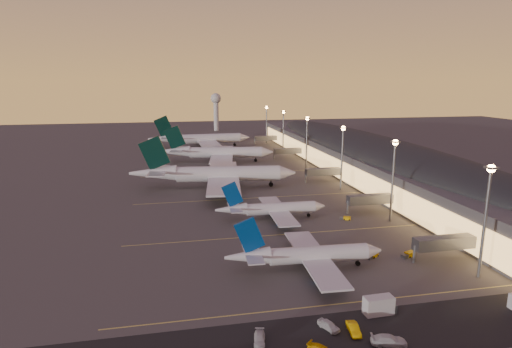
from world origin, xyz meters
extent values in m
plane|color=#474441|center=(0.00, 0.00, 0.00)|extent=(700.00, 700.00, 0.00)
cylinder|color=silver|center=(2.08, -28.46, 3.55)|extent=(23.47, 5.10, 3.97)
cone|color=silver|center=(15.59, -29.12, 3.55)|extent=(3.95, 4.15, 3.97)
cone|color=silver|center=(-14.81, -27.64, 4.05)|extent=(10.70, 4.47, 3.97)
cube|color=silver|center=(0.96, -28.41, 2.86)|extent=(8.38, 33.69, 0.44)
cylinder|color=navy|center=(2.06, -21.10, 1.52)|extent=(5.40, 3.23, 2.98)
cylinder|color=navy|center=(1.35, -35.78, 1.52)|extent=(5.40, 3.23, 2.98)
cube|color=navy|center=(-14.28, -27.66, 9.19)|extent=(7.29, 0.95, 8.61)
cube|color=silver|center=(-13.53, -27.70, 4.64)|extent=(4.34, 12.19, 0.28)
cylinder|color=black|center=(11.86, -28.94, 0.78)|extent=(0.33, 0.33, 1.57)
cylinder|color=black|center=(11.86, -28.94, 0.56)|extent=(1.14, 0.75, 1.11)
cylinder|color=black|center=(0.34, -25.60, 0.78)|extent=(0.33, 0.33, 1.57)
cylinder|color=black|center=(0.34, -25.60, 0.56)|extent=(1.14, 0.75, 1.11)
cylinder|color=black|center=(0.07, -31.14, 0.78)|extent=(0.33, 0.33, 1.57)
cylinder|color=black|center=(0.07, -31.14, 0.56)|extent=(1.14, 0.75, 1.11)
cylinder|color=silver|center=(2.88, 9.50, 3.37)|extent=(22.21, 4.24, 3.77)
cone|color=silver|center=(15.73, 9.23, 3.37)|extent=(3.65, 3.84, 3.77)
cone|color=silver|center=(-13.18, 9.85, 3.84)|extent=(10.07, 3.98, 3.77)
cube|color=silver|center=(1.81, 9.53, 2.71)|extent=(7.10, 31.86, 0.41)
cylinder|color=navy|center=(2.67, 16.49, 1.44)|extent=(5.06, 2.93, 2.83)
cylinder|color=navy|center=(2.37, 2.53, 1.44)|extent=(5.06, 2.93, 2.83)
cube|color=navy|center=(-12.68, 9.84, 8.73)|extent=(6.91, 0.71, 8.18)
cube|color=silver|center=(-11.97, 9.82, 4.41)|extent=(3.81, 11.50, 0.26)
cylinder|color=black|center=(12.18, 9.31, 0.74)|extent=(0.31, 0.31, 1.49)
cylinder|color=black|center=(12.18, 9.31, 0.53)|extent=(1.07, 0.68, 1.06)
cylinder|color=black|center=(1.15, 12.18, 0.74)|extent=(0.31, 0.31, 1.49)
cylinder|color=black|center=(1.15, 12.18, 0.53)|extent=(1.07, 0.68, 1.06)
cylinder|color=black|center=(1.04, 6.90, 0.74)|extent=(0.31, 0.31, 1.49)
cylinder|color=black|center=(1.04, 6.90, 0.53)|extent=(1.07, 0.68, 1.06)
cylinder|color=silver|center=(-7.94, 53.31, 5.73)|extent=(42.59, 11.51, 6.37)
cone|color=silver|center=(16.34, 50.30, 5.73)|extent=(7.53, 7.16, 6.37)
cone|color=silver|center=(-38.28, 57.08, 6.53)|extent=(19.67, 8.67, 6.37)
cube|color=silver|center=(-9.96, 53.56, 4.62)|extent=(19.73, 62.62, 0.70)
cylinder|color=#55585D|center=(-6.94, 66.84, 2.47)|extent=(10.03, 5.91, 4.78)
cylinder|color=#55585D|center=(-10.28, 39.95, 2.47)|extent=(10.03, 5.91, 4.78)
cube|color=black|center=(-37.34, 56.96, 14.76)|extent=(12.59, 2.50, 14.14)
cube|color=silver|center=(-35.99, 56.79, 7.49)|extent=(9.47, 22.84, 0.45)
cylinder|color=black|center=(9.62, 51.13, 1.27)|extent=(0.57, 0.57, 2.55)
cylinder|color=black|center=(9.62, 51.13, 0.89)|extent=(1.91, 1.33, 1.78)
cylinder|color=black|center=(-10.76, 58.15, 1.27)|extent=(0.57, 0.57, 2.55)
cylinder|color=black|center=(-10.76, 58.15, 0.89)|extent=(1.91, 1.33, 1.78)
cylinder|color=black|center=(-11.86, 49.30, 1.27)|extent=(0.57, 0.57, 2.55)
cylinder|color=black|center=(-11.86, 49.30, 0.89)|extent=(1.91, 1.33, 1.78)
cylinder|color=silver|center=(-1.56, 109.72, 5.26)|extent=(39.08, 11.72, 5.84)
cone|color=silver|center=(20.61, 106.27, 5.26)|extent=(7.06, 6.73, 5.84)
cone|color=silver|center=(-29.28, 114.04, 5.99)|extent=(18.14, 8.46, 5.84)
cube|color=silver|center=(-3.41, 110.01, 4.24)|extent=(19.78, 57.54, 0.64)
cylinder|color=#55585D|center=(-0.27, 122.10, 2.26)|extent=(9.30, 5.67, 4.38)
cylinder|color=#55585D|center=(-4.09, 97.54, 2.26)|extent=(9.30, 5.67, 4.38)
cube|color=black|center=(-28.41, 113.91, 13.54)|extent=(11.52, 2.64, 12.97)
cube|color=silver|center=(-27.18, 113.71, 6.87)|extent=(9.29, 21.05, 0.41)
cylinder|color=black|center=(14.47, 107.22, 1.17)|extent=(0.53, 0.53, 2.34)
cylinder|color=black|center=(14.47, 107.22, 0.82)|extent=(1.77, 1.26, 1.64)
cylinder|color=black|center=(-4.01, 114.24, 1.17)|extent=(0.53, 0.53, 2.34)
cylinder|color=black|center=(-4.01, 114.24, 0.82)|extent=(1.77, 1.26, 1.64)
cylinder|color=black|center=(-5.27, 106.16, 1.17)|extent=(0.53, 0.53, 2.34)
cylinder|color=black|center=(-5.27, 106.16, 0.82)|extent=(1.77, 1.26, 1.64)
cylinder|color=silver|center=(-5.46, 165.13, 5.62)|extent=(41.53, 7.88, 6.25)
cone|color=silver|center=(18.52, 166.08, 5.62)|extent=(6.91, 6.51, 6.25)
cone|color=silver|center=(-35.42, 163.94, 6.40)|extent=(18.89, 6.98, 6.25)
cube|color=silver|center=(-7.45, 165.05, 4.53)|extent=(14.37, 60.82, 0.69)
cylinder|color=#55585D|center=(-6.65, 178.38, 2.42)|extent=(9.51, 5.05, 4.69)
cylinder|color=#55585D|center=(-5.60, 151.82, 2.42)|extent=(9.51, 5.05, 4.69)
cube|color=black|center=(-34.49, 163.98, 14.47)|extent=(12.35, 1.42, 13.87)
cube|color=silver|center=(-33.16, 164.03, 7.34)|extent=(7.52, 21.99, 0.44)
cylinder|color=black|center=(11.88, 165.81, 1.25)|extent=(0.52, 0.52, 2.50)
cylinder|color=black|center=(11.88, 165.81, 0.87)|extent=(1.79, 1.16, 1.75)
cylinder|color=black|center=(-8.96, 169.37, 1.25)|extent=(0.52, 0.52, 2.50)
cylinder|color=black|center=(-8.96, 169.37, 0.87)|extent=(1.79, 1.16, 1.75)
cylinder|color=black|center=(-8.61, 160.63, 1.25)|extent=(0.52, 0.52, 2.50)
cylinder|color=black|center=(-8.61, 160.63, 0.87)|extent=(1.79, 1.16, 1.75)
cube|color=#49484D|center=(62.00, 72.50, 6.00)|extent=(40.00, 255.00, 12.00)
ellipsoid|color=black|center=(62.00, 72.50, 12.00)|extent=(39.00, 253.00, 10.92)
cube|color=#FFBF67|center=(41.80, 72.50, 5.00)|extent=(0.40, 244.80, 8.00)
cube|color=#55585D|center=(34.00, -30.00, 4.50)|extent=(16.00, 3.20, 3.00)
cylinder|color=slate|center=(26.00, -30.00, 2.20)|extent=(0.70, 0.70, 4.40)
cube|color=#55585D|center=(34.00, 10.00, 4.50)|extent=(16.00, 3.20, 3.00)
cylinder|color=slate|center=(26.00, 10.00, 2.20)|extent=(0.70, 0.70, 4.40)
cube|color=#55585D|center=(34.00, 55.00, 4.50)|extent=(16.00, 3.20, 3.00)
cylinder|color=slate|center=(26.00, 55.00, 2.20)|extent=(0.70, 0.70, 4.40)
cube|color=#55585D|center=(34.00, 112.00, 4.50)|extent=(16.00, 3.20, 3.00)
cylinder|color=slate|center=(26.00, 112.00, 2.20)|extent=(0.70, 0.70, 4.40)
cube|color=#55585D|center=(34.00, 168.00, 4.50)|extent=(16.00, 3.20, 3.00)
cylinder|color=slate|center=(26.00, 168.00, 2.20)|extent=(0.70, 0.70, 4.40)
cylinder|color=slate|center=(36.00, -40.00, 12.50)|extent=(0.70, 0.70, 25.00)
cube|color=slate|center=(36.00, -40.00, 25.20)|extent=(2.20, 2.20, 0.50)
sphere|color=#FFAD5D|center=(36.00, -40.00, 25.00)|extent=(1.80, 1.80, 1.80)
cylinder|color=slate|center=(36.00, 0.00, 12.50)|extent=(0.70, 0.70, 25.00)
cube|color=slate|center=(36.00, 0.00, 25.20)|extent=(2.20, 2.20, 0.50)
sphere|color=#FFAD5D|center=(36.00, 0.00, 25.00)|extent=(1.80, 1.80, 1.80)
cylinder|color=slate|center=(36.00, 40.00, 12.50)|extent=(0.70, 0.70, 25.00)
cube|color=slate|center=(36.00, 40.00, 25.20)|extent=(2.20, 2.20, 0.50)
sphere|color=#FFAD5D|center=(36.00, 40.00, 25.00)|extent=(1.80, 1.80, 1.80)
cylinder|color=slate|center=(36.00, 85.00, 12.50)|extent=(0.70, 0.70, 25.00)
cube|color=slate|center=(36.00, 85.00, 25.20)|extent=(2.20, 2.20, 0.50)
sphere|color=#FFAD5D|center=(36.00, 85.00, 25.00)|extent=(1.80, 1.80, 1.80)
cylinder|color=slate|center=(36.00, 130.00, 12.50)|extent=(0.70, 0.70, 25.00)
cube|color=slate|center=(36.00, 130.00, 25.20)|extent=(2.20, 2.20, 0.50)
sphere|color=#FFAD5D|center=(36.00, 130.00, 25.00)|extent=(1.80, 1.80, 1.80)
cylinder|color=slate|center=(36.00, 175.00, 12.50)|extent=(0.70, 0.70, 25.00)
cube|color=slate|center=(36.00, 175.00, 25.20)|extent=(2.20, 2.20, 0.50)
sphere|color=#FFAD5D|center=(36.00, 175.00, 25.00)|extent=(1.80, 1.80, 1.80)
cylinder|color=silver|center=(10.00, 260.00, 13.00)|extent=(4.40, 4.40, 26.00)
sphere|color=silver|center=(10.00, 260.00, 28.00)|extent=(9.00, 9.00, 9.00)
cube|color=black|center=(0.00, -56.00, 0.01)|extent=(260.00, 16.00, 0.01)
cube|color=#D8C659|center=(0.00, -45.00, 0.01)|extent=(90.00, 0.36, 0.00)
cube|color=#D8C659|center=(0.00, -5.00, 0.01)|extent=(90.00, 0.36, 0.00)
cube|color=#D8C659|center=(0.00, 35.00, 0.01)|extent=(90.00, 0.36, 0.00)
cube|color=#D8C659|center=(0.00, 80.00, 0.01)|extent=(90.00, 0.36, 0.00)
cube|color=#D8C659|center=(0.00, 135.00, 0.01)|extent=(90.00, 0.36, 0.00)
cube|color=#EEB303|center=(27.12, -26.34, 0.60)|extent=(3.02, 2.47, 1.19)
cube|color=#55585D|center=(25.31, -27.07, 0.43)|extent=(1.93, 1.87, 0.87)
cylinder|color=black|center=(27.73, -25.23, 0.24)|extent=(0.52, 0.36, 0.48)
cylinder|color=black|center=(28.33, -26.74, 0.24)|extent=(0.52, 0.36, 0.48)
cylinder|color=black|center=(25.91, -25.95, 0.24)|extent=(0.52, 0.36, 0.48)
cylinder|color=black|center=(26.51, -27.46, 0.24)|extent=(0.52, 0.36, 0.48)
cube|color=#EEB303|center=(17.90, -24.79, 0.59)|extent=(3.03, 2.76, 1.18)
cube|color=#55585D|center=(16.30, -25.86, 0.43)|extent=(2.02, 1.99, 0.86)
cylinder|color=black|center=(18.26, -23.58, 0.24)|extent=(0.50, 0.42, 0.47)
cylinder|color=black|center=(19.15, -24.92, 0.24)|extent=(0.50, 0.42, 0.47)
cylinder|color=black|center=(16.66, -24.65, 0.24)|extent=(0.50, 0.42, 0.47)
cylinder|color=black|center=(17.55, -25.99, 0.24)|extent=(0.50, 0.42, 0.47)
cube|color=#EEB303|center=(23.27, 3.96, 0.50)|extent=(2.55, 2.22, 0.99)
cube|color=#55585D|center=(21.84, 4.74, 0.36)|extent=(1.67, 1.63, 0.72)
cylinder|color=black|center=(24.30, 4.16, 0.20)|extent=(0.43, 0.33, 0.40)
cylinder|color=black|center=(23.66, 2.98, 0.20)|extent=(0.43, 0.33, 0.40)
cylinder|color=black|center=(22.88, 4.94, 0.20)|extent=(0.43, 0.33, 0.40)
cylinder|color=black|center=(22.23, 3.75, 0.20)|extent=(0.43, 0.33, 0.40)
cube|color=silver|center=(6.40, -49.91, 1.74)|extent=(5.70, 2.66, 3.47)
cube|color=#55585D|center=(8.84, -49.81, 0.92)|extent=(1.92, 2.31, 1.84)
imported|color=silver|center=(-17.60, -54.24, 0.68)|extent=(2.87, 5.00, 1.37)
imported|color=silver|center=(-4.69, -52.90, 0.77)|extent=(3.60, 4.83, 1.53)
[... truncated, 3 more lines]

